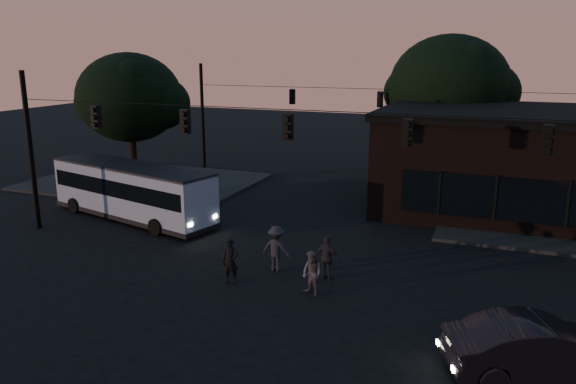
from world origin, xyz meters
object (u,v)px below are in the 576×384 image
at_px(building, 530,161).
at_px(pedestrian_a, 230,261).
at_px(pedestrian_b, 312,274).
at_px(pedestrian_c, 327,258).
at_px(car, 540,349).
at_px(bus, 132,189).
at_px(pedestrian_d, 276,249).

distance_m(building, pedestrian_a, 17.88).
xyz_separation_m(pedestrian_b, pedestrian_c, (0.07, 1.54, 0.05)).
xyz_separation_m(pedestrian_a, pedestrian_b, (3.12, 0.13, -0.06)).
bearing_deg(building, pedestrian_b, -116.41).
distance_m(building, car, 17.13).
relative_size(car, pedestrian_c, 2.87).
xyz_separation_m(bus, pedestrian_a, (8.38, -5.50, -0.71)).
xyz_separation_m(pedestrian_b, pedestrian_d, (-2.03, 1.63, 0.11)).
relative_size(pedestrian_a, pedestrian_c, 1.02).
bearing_deg(building, pedestrian_a, -125.28).
xyz_separation_m(bus, pedestrian_b, (11.51, -5.37, -0.77)).
bearing_deg(bus, pedestrian_c, -3.82).
xyz_separation_m(pedestrian_c, pedestrian_d, (-2.10, 0.09, 0.06)).
height_order(building, pedestrian_d, building).
bearing_deg(pedestrian_b, car, 8.18).
xyz_separation_m(car, pedestrian_a, (-10.34, 2.50, 0.06)).
bearing_deg(pedestrian_c, building, -108.68).
bearing_deg(pedestrian_a, bus, 135.88).
xyz_separation_m(pedestrian_a, pedestrian_d, (1.09, 1.76, 0.04)).
distance_m(building, pedestrian_c, 14.79).
bearing_deg(pedestrian_d, building, -121.81).
height_order(pedestrian_a, pedestrian_d, pedestrian_d).
relative_size(bus, car, 2.10).
height_order(bus, pedestrian_d, bus).
relative_size(pedestrian_b, pedestrian_d, 0.88).
distance_m(pedestrian_a, pedestrian_b, 3.13).
xyz_separation_m(bus, pedestrian_d, (9.48, -3.74, -0.67)).
height_order(pedestrian_a, pedestrian_b, pedestrian_a).
bearing_deg(pedestrian_c, bus, -8.15).
height_order(bus, pedestrian_a, bus).
bearing_deg(pedestrian_a, pedestrian_d, 47.33).
xyz_separation_m(car, pedestrian_b, (-7.22, 2.63, -0.00)).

